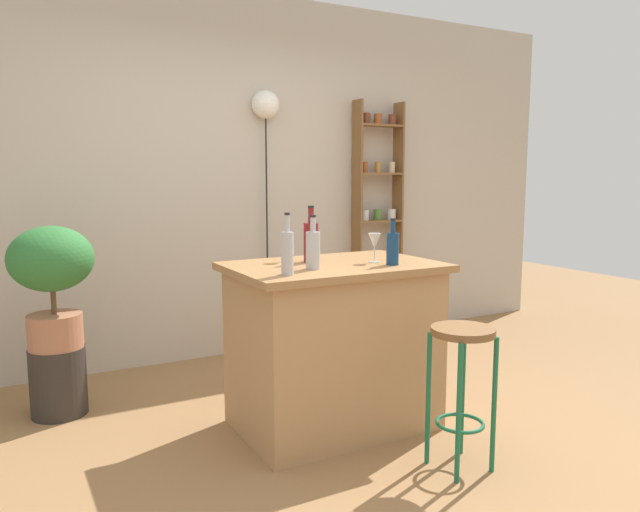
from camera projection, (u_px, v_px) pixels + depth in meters
ground at (361, 445)px, 3.19m from camera, size 12.00×12.00×0.00m
back_wall at (229, 177)px, 4.69m from camera, size 6.40×0.10×2.80m
kitchen_counter at (333, 345)px, 3.38m from camera, size 1.14×0.76×0.94m
bar_stool at (462, 366)px, 2.88m from camera, size 0.31×0.31×0.70m
spice_shelf at (378, 221)px, 5.24m from camera, size 0.44×0.15×2.04m
plant_stool at (58, 381)px, 3.57m from camera, size 0.32×0.32×0.41m
potted_plant at (52, 273)px, 3.49m from camera, size 0.48×0.43×0.72m
bottle_spirits_clear at (313, 249)px, 3.11m from camera, size 0.07×0.07×0.28m
bottle_vinegar at (287, 252)px, 2.92m from camera, size 0.06×0.06×0.31m
bottle_wine_red at (393, 247)px, 3.26m from camera, size 0.07×0.07×0.25m
bottle_soda_blue at (311, 241)px, 3.38m from camera, size 0.08×0.08×0.32m
wine_glass_left at (287, 241)px, 3.39m from camera, size 0.07×0.07×0.16m
wine_glass_center at (374, 242)px, 3.35m from camera, size 0.07×0.07×0.16m
pendant_globe_light at (266, 108)px, 4.66m from camera, size 0.22×0.22×2.07m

